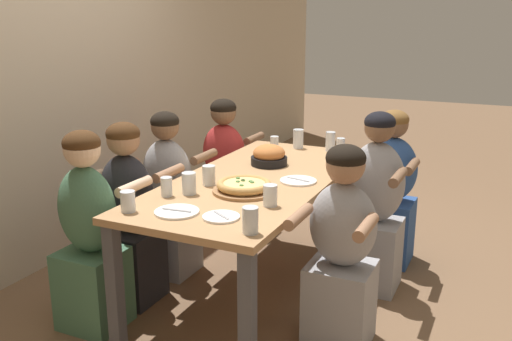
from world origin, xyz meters
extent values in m
plane|color=brown|center=(0.00, 0.00, 0.00)|extent=(18.00, 18.00, 0.00)
cube|color=beige|center=(0.00, 1.55, 1.60)|extent=(10.00, 0.06, 3.20)
cube|color=tan|center=(0.00, 0.00, 0.74)|extent=(1.98, 0.89, 0.04)
cube|color=#4C4C51|center=(-0.93, -0.39, 0.36)|extent=(0.07, 0.07, 0.72)
cube|color=#4C4C51|center=(0.93, -0.39, 0.36)|extent=(0.07, 0.07, 0.72)
cube|color=#4C4C51|center=(-0.93, 0.39, 0.36)|extent=(0.07, 0.07, 0.72)
cube|color=#4C4C51|center=(0.93, 0.39, 0.36)|extent=(0.07, 0.07, 0.72)
cylinder|color=#996B42|center=(-0.29, -0.06, 0.77)|extent=(0.36, 0.36, 0.02)
torus|color=tan|center=(-0.29, -0.06, 0.81)|extent=(0.31, 0.31, 0.04)
cylinder|color=#E5C675|center=(-0.29, -0.06, 0.80)|extent=(0.26, 0.26, 0.04)
cylinder|color=#4C7A3D|center=(-0.34, -0.07, 0.82)|extent=(0.02, 0.02, 0.01)
cylinder|color=#4C7A3D|center=(-0.26, -0.04, 0.82)|extent=(0.02, 0.02, 0.01)
cylinder|color=#4C7A3D|center=(-0.25, -0.03, 0.82)|extent=(0.02, 0.02, 0.01)
cylinder|color=#4C7A3D|center=(-0.23, 0.01, 0.82)|extent=(0.02, 0.02, 0.01)
cylinder|color=#4C7A3D|center=(-0.29, -0.02, 0.82)|extent=(0.02, 0.02, 0.01)
cylinder|color=#4C7A3D|center=(-0.25, -0.08, 0.82)|extent=(0.02, 0.02, 0.01)
cylinder|color=#4C7A3D|center=(-0.27, -0.10, 0.82)|extent=(0.02, 0.02, 0.01)
cylinder|color=black|center=(0.33, 0.06, 0.79)|extent=(0.25, 0.25, 0.05)
cylinder|color=black|center=(0.51, 0.06, 0.81)|extent=(0.11, 0.02, 0.02)
ellipsoid|color=#C17038|center=(0.33, 0.06, 0.85)|extent=(0.22, 0.22, 0.12)
cylinder|color=white|center=(-0.72, -0.14, 0.77)|extent=(0.19, 0.19, 0.01)
cube|color=#B7B7BC|center=(-0.72, -0.14, 0.78)|extent=(0.08, 0.12, 0.01)
cylinder|color=white|center=(-0.75, 0.10, 0.77)|extent=(0.23, 0.23, 0.01)
cube|color=#B7B7BC|center=(-0.75, 0.10, 0.78)|extent=(0.03, 0.16, 0.01)
cylinder|color=white|center=(0.04, -0.26, 0.77)|extent=(0.22, 0.22, 0.01)
cube|color=#B7B7BC|center=(0.04, -0.26, 0.78)|extent=(0.05, 0.15, 0.01)
cylinder|color=silver|center=(-0.53, 0.30, 0.82)|extent=(0.06, 0.06, 0.11)
cylinder|color=silver|center=(0.74, -0.32, 0.83)|extent=(0.06, 0.06, 0.14)
cylinder|color=black|center=(0.74, -0.32, 0.80)|extent=(0.05, 0.05, 0.08)
cylinder|color=silver|center=(0.88, -0.20, 0.84)|extent=(0.07, 0.07, 0.15)
cylinder|color=black|center=(0.88, -0.20, 0.80)|extent=(0.06, 0.06, 0.07)
cylinder|color=silver|center=(-0.25, 0.19, 0.82)|extent=(0.08, 0.08, 0.12)
cylinder|color=black|center=(-0.25, 0.19, 0.80)|extent=(0.07, 0.07, 0.08)
cylinder|color=silver|center=(0.88, 0.06, 0.84)|extent=(0.08, 0.08, 0.14)
cylinder|color=silver|center=(0.88, 0.06, 0.82)|extent=(0.07, 0.07, 0.11)
cylinder|color=silver|center=(-0.84, -0.36, 0.83)|extent=(0.08, 0.08, 0.13)
cylinder|color=silver|center=(0.71, 0.18, 0.82)|extent=(0.06, 0.06, 0.11)
cylinder|color=silver|center=(-0.44, -0.29, 0.82)|extent=(0.08, 0.08, 0.12)
cylinder|color=silver|center=(-0.44, -0.29, 0.80)|extent=(0.07, 0.07, 0.07)
cylinder|color=silver|center=(-0.45, 0.21, 0.83)|extent=(0.08, 0.08, 0.13)
cylinder|color=silver|center=(-0.45, 0.21, 0.81)|extent=(0.07, 0.07, 0.09)
cylinder|color=silver|center=(-0.83, 0.34, 0.82)|extent=(0.08, 0.08, 0.11)
cylinder|color=black|center=(-0.83, 0.34, 0.79)|extent=(0.07, 0.07, 0.06)
cube|color=#99999E|center=(0.38, -0.67, 0.23)|extent=(0.32, 0.34, 0.46)
ellipsoid|color=#99999E|center=(0.38, -0.67, 0.72)|extent=(0.24, 0.36, 0.52)
sphere|color=brown|center=(0.38, -0.67, 1.07)|extent=(0.19, 0.19, 0.19)
ellipsoid|color=black|center=(0.38, -0.67, 1.11)|extent=(0.19, 0.19, 0.13)
cylinder|color=brown|center=(0.17, -0.84, 0.83)|extent=(0.28, 0.06, 0.06)
cylinder|color=brown|center=(0.17, -0.50, 0.83)|extent=(0.28, 0.06, 0.06)
cube|color=#99999E|center=(-0.36, -0.67, 0.23)|extent=(0.32, 0.34, 0.46)
ellipsoid|color=#99999E|center=(-0.36, -0.67, 0.69)|extent=(0.24, 0.36, 0.45)
sphere|color=#9E7051|center=(-0.36, -0.67, 1.01)|extent=(0.20, 0.20, 0.20)
ellipsoid|color=black|center=(-0.36, -0.67, 1.05)|extent=(0.21, 0.21, 0.14)
cylinder|color=#9E7051|center=(-0.56, -0.84, 0.78)|extent=(0.28, 0.06, 0.06)
cylinder|color=#9E7051|center=(-0.56, -0.50, 0.78)|extent=(0.28, 0.06, 0.06)
cube|color=#99999E|center=(0.01, 0.67, 0.23)|extent=(0.32, 0.34, 0.46)
ellipsoid|color=#99999E|center=(0.01, 0.67, 0.70)|extent=(0.24, 0.36, 0.49)
sphere|color=brown|center=(0.01, 0.67, 1.04)|extent=(0.19, 0.19, 0.19)
ellipsoid|color=black|center=(0.01, 0.67, 1.07)|extent=(0.19, 0.19, 0.13)
cylinder|color=brown|center=(0.22, 0.84, 0.80)|extent=(0.28, 0.06, 0.06)
cylinder|color=brown|center=(0.22, 0.50, 0.80)|extent=(0.28, 0.06, 0.06)
cube|color=#2D5193|center=(0.84, -0.67, 0.23)|extent=(0.32, 0.34, 0.46)
ellipsoid|color=#2D5193|center=(0.84, -0.67, 0.69)|extent=(0.24, 0.36, 0.46)
sphere|color=brown|center=(0.84, -0.67, 1.01)|extent=(0.19, 0.19, 0.19)
ellipsoid|color=brown|center=(0.84, -0.67, 1.05)|extent=(0.19, 0.19, 0.13)
cylinder|color=brown|center=(0.63, -0.84, 0.78)|extent=(0.28, 0.06, 0.06)
cylinder|color=brown|center=(0.63, -0.50, 0.78)|extent=(0.28, 0.06, 0.06)
cube|color=#232328|center=(-0.43, 0.67, 0.23)|extent=(0.32, 0.34, 0.46)
ellipsoid|color=#232328|center=(-0.43, 0.67, 0.70)|extent=(0.24, 0.36, 0.48)
sphere|color=#9E7051|center=(-0.43, 0.67, 1.04)|extent=(0.20, 0.20, 0.20)
ellipsoid|color=#422814|center=(-0.43, 0.67, 1.07)|extent=(0.20, 0.20, 0.14)
cylinder|color=#9E7051|center=(-0.22, 0.84, 0.80)|extent=(0.28, 0.06, 0.06)
cylinder|color=#9E7051|center=(-0.22, 0.50, 0.80)|extent=(0.28, 0.06, 0.06)
cube|color=#477556|center=(-0.78, 0.67, 0.23)|extent=(0.32, 0.34, 0.46)
ellipsoid|color=#477556|center=(-0.78, 0.67, 0.71)|extent=(0.24, 0.36, 0.49)
sphere|color=beige|center=(-0.78, 0.67, 1.05)|extent=(0.20, 0.20, 0.20)
ellipsoid|color=#422814|center=(-0.78, 0.67, 1.09)|extent=(0.20, 0.20, 0.14)
cylinder|color=beige|center=(-0.57, 0.84, 0.81)|extent=(0.28, 0.06, 0.06)
cylinder|color=beige|center=(-0.57, 0.50, 0.81)|extent=(0.28, 0.06, 0.06)
cube|color=#B22D2D|center=(0.83, 0.67, 0.23)|extent=(0.32, 0.34, 0.46)
ellipsoid|color=#B22D2D|center=(0.83, 0.67, 0.68)|extent=(0.24, 0.36, 0.45)
sphere|color=brown|center=(0.83, 0.67, 1.00)|extent=(0.20, 0.20, 0.20)
ellipsoid|color=black|center=(0.83, 0.67, 1.04)|extent=(0.21, 0.21, 0.14)
cylinder|color=brown|center=(1.03, 0.84, 0.77)|extent=(0.28, 0.06, 0.06)
cylinder|color=brown|center=(1.03, 0.50, 0.77)|extent=(0.28, 0.06, 0.06)
camera|label=1|loc=(-3.08, -1.43, 1.76)|focal=40.00mm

